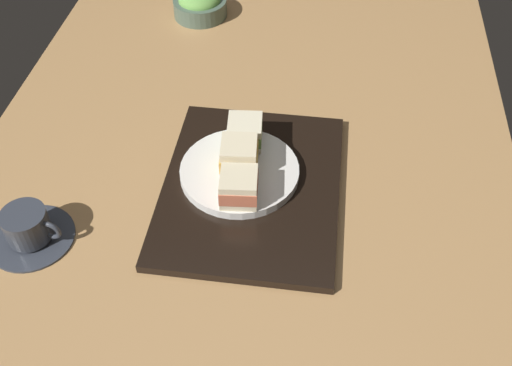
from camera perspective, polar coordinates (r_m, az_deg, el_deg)
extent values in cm
cube|color=tan|center=(108.81, -1.43, 0.21)|extent=(140.00, 100.00, 3.00)
cube|color=black|center=(104.48, -0.45, -0.44)|extent=(39.46, 30.59, 1.59)
cylinder|color=silver|center=(104.99, -1.34, 1.09)|extent=(21.02, 21.02, 1.57)
cube|color=beige|center=(99.23, -1.63, -1.15)|extent=(6.69, 6.60, 1.31)
cube|color=#CC6B4C|center=(97.82, -1.65, -0.38)|extent=(6.95, 6.74, 2.55)
cube|color=beige|center=(96.42, -1.67, 0.40)|extent=(6.69, 6.60, 1.31)
cube|color=beige|center=(103.86, -1.36, 1.71)|extent=(6.69, 6.60, 1.63)
cube|color=gold|center=(102.39, -1.38, 2.54)|extent=(7.02, 6.96, 2.58)
cube|color=beige|center=(100.95, -1.40, 3.41)|extent=(6.69, 6.60, 1.63)
cube|color=#EFE5C1|center=(108.90, -1.11, 4.21)|extent=(6.69, 6.60, 1.44)
cube|color=#669347|center=(107.73, -1.13, 4.90)|extent=(7.07, 6.65, 2.09)
cube|color=#EFE5C1|center=(106.57, -1.14, 5.61)|extent=(6.69, 6.60, 1.44)
cylinder|color=#4C6051|center=(150.58, -5.35, 16.35)|extent=(12.85, 12.85, 4.13)
ellipsoid|color=#6BA84C|center=(149.57, -5.41, 17.03)|extent=(10.21, 10.21, 5.61)
cylinder|color=#333842|center=(104.45, -20.66, -4.84)|extent=(14.01, 14.01, 0.80)
cylinder|color=#333842|center=(102.23, -21.10, -3.76)|extent=(7.27, 7.27, 5.32)
cylinder|color=black|center=(100.61, -21.43, -2.93)|extent=(6.69, 6.69, 0.40)
torus|color=#333842|center=(100.16, -19.07, -4.30)|extent=(1.30, 3.85, 3.78)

